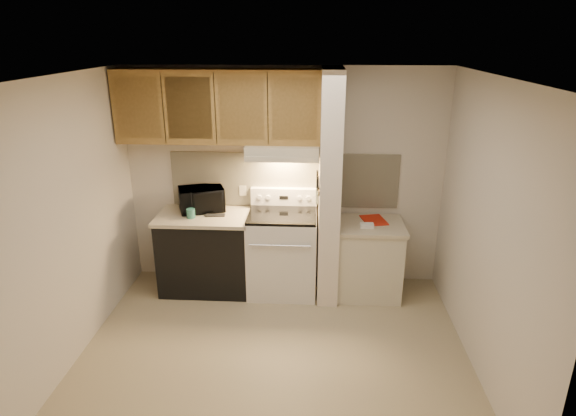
{
  "coord_description": "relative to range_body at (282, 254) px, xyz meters",
  "views": [
    {
      "loc": [
        0.35,
        -3.79,
        2.81
      ],
      "look_at": [
        0.09,
        0.75,
        1.16
      ],
      "focal_mm": 30.0,
      "sensor_mm": 36.0,
      "label": 1
    }
  ],
  "objects": [
    {
      "name": "range_backguard",
      "position": [
        0.0,
        0.28,
        0.59
      ],
      "size": [
        0.76,
        0.08,
        0.2
      ],
      "primitive_type": "cube",
      "color": "silver",
      "rests_on": "range_body"
    },
    {
      "name": "floor",
      "position": [
        0.0,
        -1.16,
        -0.46
      ],
      "size": [
        3.6,
        3.6,
        0.0
      ],
      "primitive_type": "plane",
      "color": "tan",
      "rests_on": "ground"
    },
    {
      "name": "white_box",
      "position": [
        0.92,
        -0.11,
        0.41
      ],
      "size": [
        0.15,
        0.1,
        0.04
      ],
      "primitive_type": "cube",
      "rotation": [
        0.0,
        0.0,
        0.02
      ],
      "color": "white",
      "rests_on": "right_countertop"
    },
    {
      "name": "oven_mitt",
      "position": [
        0.38,
        0.17,
        0.67
      ],
      "size": [
        0.03,
        0.09,
        0.22
      ],
      "primitive_type": "cube",
      "color": "gray",
      "rests_on": "partition_pillar"
    },
    {
      "name": "cab_gap_c",
      "position": [
        -0.14,
        0.01,
        1.62
      ],
      "size": [
        0.01,
        0.01,
        0.73
      ],
      "primitive_type": "cube",
      "color": "black",
      "rests_on": "upper_cabinets"
    },
    {
      "name": "range_display",
      "position": [
        0.0,
        0.24,
        0.59
      ],
      "size": [
        0.1,
        0.01,
        0.04
      ],
      "primitive_type": "cube",
      "color": "black",
      "rests_on": "range_backguard"
    },
    {
      "name": "pillar_trim",
      "position": [
        0.39,
        -0.01,
        0.84
      ],
      "size": [
        0.01,
        0.7,
        0.04
      ],
      "primitive_type": "cube",
      "color": "olive",
      "rests_on": "partition_pillar"
    },
    {
      "name": "spoon_rest",
      "position": [
        -0.75,
        -0.02,
        0.46
      ],
      "size": [
        0.22,
        0.09,
        0.01
      ],
      "primitive_type": "cube",
      "rotation": [
        0.0,
        0.0,
        0.09
      ],
      "color": "black",
      "rests_on": "left_countertop"
    },
    {
      "name": "ceiling",
      "position": [
        0.0,
        -1.16,
        2.04
      ],
      "size": [
        3.6,
        3.6,
        0.0
      ],
      "primitive_type": "plane",
      "rotation": [
        3.14,
        0.0,
        0.0
      ],
      "color": "white",
      "rests_on": "wall_back"
    },
    {
      "name": "knife_handle_e",
      "position": [
        0.38,
        0.09,
        0.91
      ],
      "size": [
        0.02,
        0.02,
        0.1
      ],
      "primitive_type": "cylinder",
      "color": "black",
      "rests_on": "knife_strip"
    },
    {
      "name": "partition_pillar",
      "position": [
        0.51,
        -0.01,
        0.79
      ],
      "size": [
        0.22,
        0.7,
        2.5
      ],
      "primitive_type": "cube",
      "color": "beige",
      "rests_on": "floor"
    },
    {
      "name": "range_body",
      "position": [
        0.0,
        0.0,
        0.0
      ],
      "size": [
        0.76,
        0.65,
        0.92
      ],
      "primitive_type": "cube",
      "color": "silver",
      "rests_on": "floor"
    },
    {
      "name": "knife_handle_b",
      "position": [
        0.38,
        -0.14,
        0.91
      ],
      "size": [
        0.02,
        0.02,
        0.1
      ],
      "primitive_type": "cylinder",
      "color": "black",
      "rests_on": "knife_strip"
    },
    {
      "name": "wall_right",
      "position": [
        1.8,
        -1.16,
        0.79
      ],
      "size": [
        0.02,
        3.0,
        2.5
      ],
      "primitive_type": "cube",
      "color": "beige",
      "rests_on": "floor"
    },
    {
      "name": "knife_strip",
      "position": [
        0.39,
        -0.06,
        0.86
      ],
      "size": [
        0.02,
        0.42,
        0.04
      ],
      "primitive_type": "cube",
      "color": "black",
      "rests_on": "partition_pillar"
    },
    {
      "name": "oven_handle",
      "position": [
        0.0,
        -0.35,
        0.26
      ],
      "size": [
        0.65,
        0.02,
        0.02
      ],
      "primitive_type": "cylinder",
      "rotation": [
        0.0,
        1.57,
        0.0
      ],
      "color": "silver",
      "rests_on": "range_body"
    },
    {
      "name": "knife_handle_c",
      "position": [
        0.38,
        -0.04,
        0.91
      ],
      "size": [
        0.02,
        0.02,
        0.1
      ],
      "primitive_type": "cylinder",
      "color": "black",
      "rests_on": "knife_strip"
    },
    {
      "name": "oven_window",
      "position": [
        0.0,
        -0.32,
        0.04
      ],
      "size": [
        0.5,
        0.01,
        0.3
      ],
      "primitive_type": "cube",
      "color": "black",
      "rests_on": "range_body"
    },
    {
      "name": "cab_door_d",
      "position": [
        0.13,
        0.01,
        1.62
      ],
      "size": [
        0.46,
        0.01,
        0.63
      ],
      "primitive_type": "cube",
      "color": "olive",
      "rests_on": "upper_cabinets"
    },
    {
      "name": "range_hood",
      "position": [
        0.0,
        0.12,
        1.17
      ],
      "size": [
        0.78,
        0.44,
        0.15
      ],
      "primitive_type": "cube",
      "color": "beige",
      "rests_on": "upper_cabinets"
    },
    {
      "name": "cab_gap_b",
      "position": [
        -0.69,
        0.01,
        1.62
      ],
      "size": [
        0.01,
        0.01,
        0.73
      ],
      "primitive_type": "cube",
      "color": "black",
      "rests_on": "upper_cabinets"
    },
    {
      "name": "knife_blade_a",
      "position": [
        0.38,
        -0.23,
        0.76
      ],
      "size": [
        0.01,
        0.03,
        0.16
      ],
      "primitive_type": "cube",
      "color": "silver",
      "rests_on": "knife_strip"
    },
    {
      "name": "dishwasher_front",
      "position": [
        -0.88,
        0.01,
        -0.03
      ],
      "size": [
        1.0,
        0.63,
        0.87
      ],
      "primitive_type": "cube",
      "color": "black",
      "rests_on": "floor"
    },
    {
      "name": "cab_door_c",
      "position": [
        -0.42,
        0.01,
        1.62
      ],
      "size": [
        0.46,
        0.01,
        0.63
      ],
      "primitive_type": "cube",
      "color": "olive",
      "rests_on": "upper_cabinets"
    },
    {
      "name": "wall_back",
      "position": [
        0.0,
        0.34,
        0.79
      ],
      "size": [
        3.6,
        2.5,
        0.02
      ],
      "primitive_type": "cube",
      "rotation": [
        1.57,
        0.0,
        0.0
      ],
      "color": "beige",
      "rests_on": "floor"
    },
    {
      "name": "cab_gap_a",
      "position": [
        -1.23,
        0.01,
        1.62
      ],
      "size": [
        0.01,
        0.01,
        0.73
      ],
      "primitive_type": "cube",
      "color": "black",
      "rests_on": "upper_cabinets"
    },
    {
      "name": "red_folder",
      "position": [
        1.02,
        0.09,
        0.4
      ],
      "size": [
        0.31,
        0.37,
        0.01
      ],
      "primitive_type": "cube",
      "rotation": [
        0.0,
        0.0,
        0.22
      ],
      "color": "#B7200E",
      "rests_on": "right_countertop"
    },
    {
      "name": "knife_handle_d",
      "position": [
        0.38,
        0.04,
        0.91
      ],
      "size": [
        0.02,
        0.02,
        0.1
      ],
      "primitive_type": "cylinder",
      "color": "black",
      "rests_on": "knife_strip"
    },
    {
      "name": "knife_handle_a",
      "position": [
        0.38,
        -0.22,
        0.91
      ],
      "size": [
        0.02,
        0.02,
        0.1
      ],
      "primitive_type": "cylinder",
      "color": "black",
      "rests_on": "knife_strip"
    },
    {
      "name": "left_countertop",
      "position": [
        -0.88,
        0.01,
        0.43
      ],
      "size": [
        1.04,
        0.67,
        0.04
      ],
      "primitive_type": "cube",
      "color": "#BFB294",
      "rests_on": "dishwasher_front"
    },
    {
      "name": "outlet",
      "position": [
        -0.48,
        0.32,
        0.64
      ],
      "size": [
        0.08,
        0.01,
        0.12
      ],
      "primitive_type": "cube",
      "color": "beige",
      "rests_on": "backsplash"
    },
    {
      "name": "cooktop",
      "position": [
        0.0,
        0.0,
        0.48
      ],
      "size": [
        0.74,
        0.64,
        0.03
      ],
      "primitive_type": "cube",
      "color": "black",
      "rests_on": "range_body"
    },
    {
      "name": "knife_blade_d",
      "position": [
        0.38,
        0.02,
        0.76
      ],
      "size": [
        0.01,
        0.04,
        0.16
      ],
      "primitive_type": "cube",
      "color": "silver",
      "rests_on": "knife_strip"
    },
    {
      "name": "range_knob_right_outer",
      "position": [
        0.28,
        0.24,
        0.59
      ],
      "size": [
        0.05,
        0.02,
        0.05
      ],
      "primitive_type": "cylinder",
      "rotation": [
        1.57,
        0.0,
        0.0
      ],
      "color": "silver",
      "rests_on": "range_backguard"
    },
    {
      "name": "knife_blade_b",
      "position": [
        0.38,
        -0.14,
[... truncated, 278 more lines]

